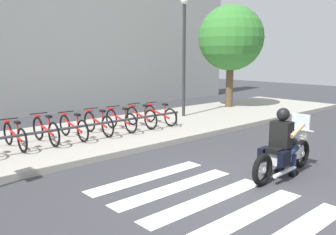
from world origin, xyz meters
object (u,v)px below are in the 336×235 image
Objects in this scene: street_lamp at (184,47)px; bicycle_6 at (141,117)px; bicycle_3 at (73,127)px; bicycle_1 at (15,136)px; tree_near_rack at (231,38)px; bicycle_4 at (98,123)px; bicycle_7 at (160,114)px; bicycle_5 at (121,120)px; rider at (283,137)px; motorcycle at (284,154)px; bicycle_2 at (46,130)px; bike_rack at (96,125)px.

bicycle_6 is at bearing -165.74° from street_lamp.
bicycle_6 reaches higher than bicycle_3.
bicycle_1 is 0.35× the size of tree_near_rack.
street_lamp is 3.35m from tree_near_rack.
tree_near_rack is at bearing 8.04° from bicycle_4.
street_lamp is at bearing 20.18° from bicycle_7.
bicycle_5 is at bearing 0.03° from bicycle_4.
bicycle_4 is at bearing 101.53° from rider.
motorcycle is at bearing -69.81° from bicycle_3.
bicycle_4 is 0.36× the size of street_lamp.
bicycle_1 is at bearing -173.90° from tree_near_rack.
street_lamp is (6.55, 0.65, 2.26)m from bicycle_1.
tree_near_rack reaches higher than bicycle_3.
bicycle_2 is 1.00× the size of bicycle_5.
tree_near_rack is (5.87, 1.05, 2.70)m from bicycle_6.
motorcycle reaches higher than bicycle_2.
rider reaches higher than bicycle_3.
bicycle_4 is 2.39m from bicycle_7.
bicycle_6 is at bearing 84.59° from rider.
bicycle_5 is 1.59m from bicycle_7.
tree_near_rack is (6.67, 1.05, 2.71)m from bicycle_5.
bicycle_4 is 0.35× the size of tree_near_rack.
bicycle_1 is 0.97× the size of bicycle_2.
bicycle_1 reaches higher than bicycle_7.
bicycle_4 reaches higher than bicycle_3.
bicycle_2 is at bearing -179.93° from bicycle_3.
bicycle_3 is (-1.96, 5.33, 0.03)m from motorcycle.
bicycle_7 is (3.18, 0.00, -0.00)m from bicycle_3.
rider is at bearing -134.94° from tree_near_rack.
bicycle_2 is at bearing 155.13° from bike_rack.
bicycle_2 is 1.04× the size of bicycle_6.
rider is 5.45m from bicycle_4.
motorcycle is 5.35m from bicycle_6.
motorcycle is 9.38m from tree_near_rack.
motorcycle is at bearing -86.04° from bicycle_5.
bicycle_6 is 2.07m from bike_rack.
bike_rack is at bearing -165.17° from street_lamp.
bicycle_1 is 0.97× the size of bicycle_5.
bicycle_2 is 9.51m from tree_near_rack.
tree_near_rack is at bearing 45.06° from rider.
bicycle_6 reaches higher than bicycle_1.
tree_near_rack is at bearing 8.98° from bicycle_5.
bicycle_3 is 2.39m from bicycle_6.
street_lamp is at bearing 5.69° from bicycle_1.
bicycle_6 is 6.55m from tree_near_rack.
bike_rack is 5.19m from street_lamp.
bicycle_5 is 0.36× the size of street_lamp.
motorcycle is 0.37× the size of bike_rack.
rider is at bearing -103.70° from bicycle_7.
bicycle_4 is at bearing -179.97° from bicycle_5.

